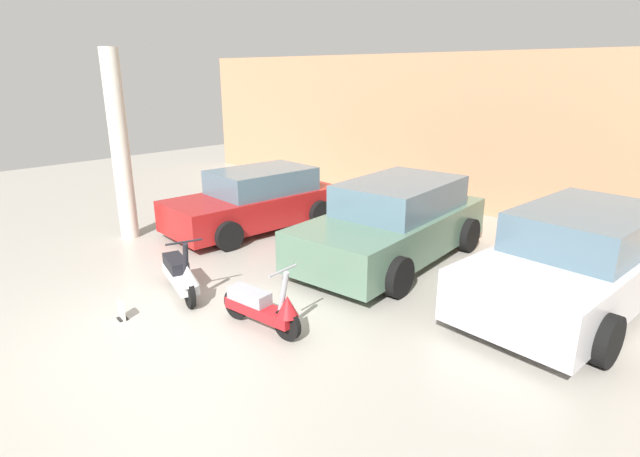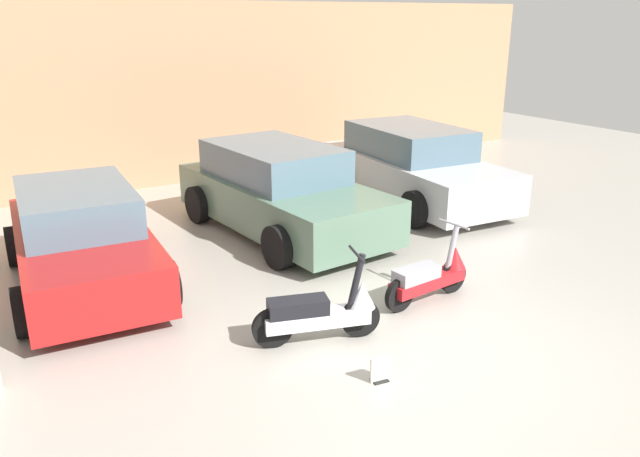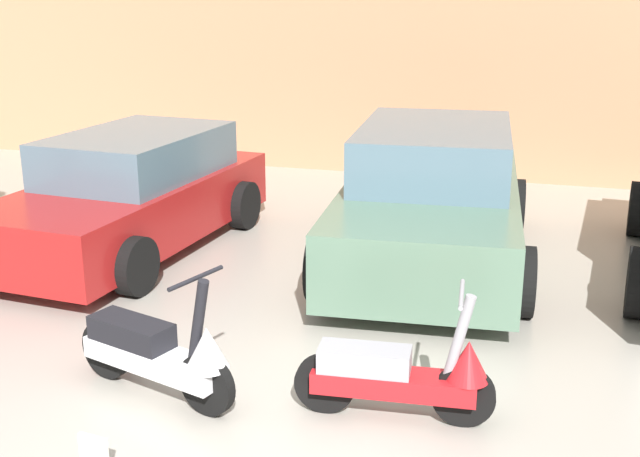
# 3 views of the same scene
# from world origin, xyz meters

# --- Properties ---
(ground_plane) EXTENTS (28.00, 28.00, 0.00)m
(ground_plane) POSITION_xyz_m (0.00, 0.00, 0.00)
(ground_plane) COLOR #9E998E
(wall_back) EXTENTS (19.60, 0.12, 3.69)m
(wall_back) POSITION_xyz_m (0.00, 8.10, 1.84)
(wall_back) COLOR tan
(wall_back) RESTS_ON ground_plane
(scooter_front_left) EXTENTS (1.38, 0.68, 0.99)m
(scooter_front_left) POSITION_xyz_m (-0.85, 0.67, 0.35)
(scooter_front_left) COLOR black
(scooter_front_left) RESTS_ON ground_plane
(scooter_front_right) EXTENTS (1.35, 0.49, 0.94)m
(scooter_front_right) POSITION_xyz_m (0.84, 0.84, 0.34)
(scooter_front_right) COLOR black
(scooter_front_right) RESTS_ON ground_plane
(car_rear_left) EXTENTS (2.04, 3.86, 1.27)m
(car_rear_left) POSITION_xyz_m (-2.71, 3.67, 0.61)
(car_rear_left) COLOR maroon
(car_rear_left) RESTS_ON ground_plane
(car_rear_center) EXTENTS (2.26, 4.28, 1.41)m
(car_rear_center) POSITION_xyz_m (0.51, 4.18, 0.68)
(car_rear_center) COLOR #51705B
(car_rear_center) RESTS_ON ground_plane
(car_rear_right) EXTENTS (2.27, 4.29, 1.42)m
(car_rear_right) POSITION_xyz_m (3.52, 4.43, 0.68)
(car_rear_right) COLOR #B7B7BC
(car_rear_right) RESTS_ON ground_plane
(placard_near_left_scooter) EXTENTS (0.20, 0.14, 0.26)m
(placard_near_left_scooter) POSITION_xyz_m (-0.80, -0.31, 0.11)
(placard_near_left_scooter) COLOR black
(placard_near_left_scooter) RESTS_ON ground_plane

